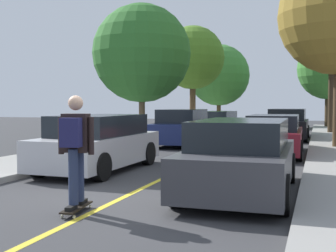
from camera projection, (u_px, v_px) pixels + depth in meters
ground at (114, 202)px, 7.58m from camera, size 80.00×80.00×0.00m
center_line at (182, 169)px, 11.36m from camera, size 0.12×39.20×0.01m
parked_car_left_nearest at (99, 143)px, 11.14m from camera, size 1.85×4.17×1.42m
parked_car_left_near at (182, 128)px, 17.94m from camera, size 1.90×4.16×1.48m
parked_car_left_far at (218, 123)px, 24.51m from camera, size 1.92×4.35×1.29m
parked_car_right_nearest at (242, 157)px, 8.27m from camera, size 1.96×4.35×1.40m
parked_car_right_near at (274, 135)px, 14.42m from camera, size 1.89×4.34×1.34m
parked_car_right_far at (288, 125)px, 20.82m from camera, size 1.91×4.26×1.47m
street_tree_left_nearest at (142, 53)px, 18.95m from camera, size 4.27×4.27×5.90m
street_tree_left_near at (193, 58)px, 26.63m from camera, size 3.87×3.87×6.33m
street_tree_left_far at (219, 75)px, 33.70m from camera, size 4.72×4.72×6.15m
street_tree_right_near at (332, 33)px, 23.84m from camera, size 4.27×4.27×7.61m
street_tree_right_far at (329, 69)px, 30.17m from camera, size 4.26×4.26×6.13m
skateboard at (77, 208)px, 6.79m from camera, size 0.35×0.86×0.10m
skateboarder at (75, 144)px, 6.71m from camera, size 0.59×0.71×1.73m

